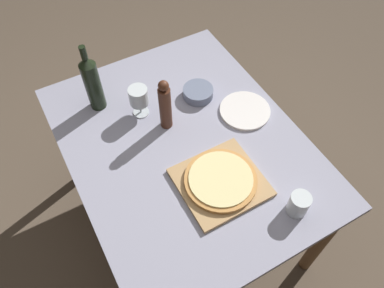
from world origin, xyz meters
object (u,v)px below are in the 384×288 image
Objects in this scene: wine_glass at (139,97)px; wine_bottle at (92,83)px; pizza at (221,180)px; small_bowl at (198,93)px; pepper_mill at (165,105)px.

wine_bottle is at bearing 138.18° from wine_glass.
wine_glass reaches higher than pizza.
wine_bottle is 2.40× the size of small_bowl.
pizza is 1.94× the size of wine_glass.
wine_bottle is at bearing 113.44° from pizza.
wine_bottle is 1.29× the size of pepper_mill.
wine_glass is at bearing 120.32° from pepper_mill.
wine_glass is (0.15, -0.14, -0.04)m from wine_bottle.
wine_glass is 1.05× the size of small_bowl.
small_bowl is at bearing 70.92° from pizza.
pizza is 0.85× the size of wine_bottle.
pizza is at bearing -109.08° from small_bowl.
pepper_mill reaches higher than wine_glass.
wine_bottle is 0.34m from pepper_mill.
wine_glass is 0.30m from small_bowl.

